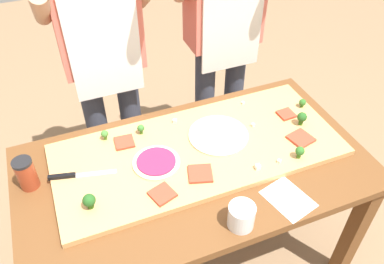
{
  "coord_description": "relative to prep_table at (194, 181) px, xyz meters",
  "views": [
    {
      "loc": [
        -0.44,
        -1.07,
        1.99
      ],
      "look_at": [
        0.02,
        0.09,
        0.87
      ],
      "focal_mm": 36.74,
      "sensor_mm": 36.0,
      "label": 1
    }
  ],
  "objects": [
    {
      "name": "cheese_crumble_b",
      "position": [
        0.33,
        -0.14,
        0.14
      ],
      "size": [
        0.02,
        0.02,
        0.01
      ],
      "primitive_type": "cube",
      "rotation": [
        0.0,
        0.0,
        0.5
      ],
      "color": "white",
      "rests_on": "cutting_board"
    },
    {
      "name": "pizza_slice_near_right",
      "position": [
        -0.01,
        -0.08,
        0.14
      ],
      "size": [
        0.12,
        0.12,
        0.01
      ],
      "primitive_type": "cube",
      "rotation": [
        0.0,
        0.0,
        -0.3
      ],
      "color": "#BC3D28",
      "rests_on": "cutting_board"
    },
    {
      "name": "broccoli_floret_center_right",
      "position": [
        -0.16,
        0.25,
        0.16
      ],
      "size": [
        0.03,
        0.03,
        0.05
      ],
      "color": "#3F7220",
      "rests_on": "cutting_board"
    },
    {
      "name": "broccoli_floret_back_left",
      "position": [
        -0.32,
        0.28,
        0.16
      ],
      "size": [
        0.03,
        0.03,
        0.05
      ],
      "color": "#487A23",
      "rests_on": "cutting_board"
    },
    {
      "name": "pizza_slice_center",
      "position": [
        0.53,
        0.12,
        0.14
      ],
      "size": [
        0.08,
        0.08,
        0.01
      ],
      "primitive_type": "cube",
      "rotation": [
        0.0,
        0.0,
        0.05
      ],
      "color": "#BC3D28",
      "rests_on": "cutting_board"
    },
    {
      "name": "broccoli_floret_front_right",
      "position": [
        0.42,
        -0.15,
        0.17
      ],
      "size": [
        0.04,
        0.04,
        0.06
      ],
      "color": "#366618",
      "rests_on": "cutting_board"
    },
    {
      "name": "cheese_crumble_a",
      "position": [
        0.01,
        0.27,
        0.14
      ],
      "size": [
        0.02,
        0.02,
        0.02
      ],
      "primitive_type": "cube",
      "rotation": [
        0.0,
        0.0,
        1.03
      ],
      "color": "white",
      "rests_on": "cutting_board"
    },
    {
      "name": "cook_left",
      "position": [
        -0.21,
        0.7,
        0.34
      ],
      "size": [
        0.54,
        0.39,
        1.67
      ],
      "color": "#333847",
      "rests_on": "ground"
    },
    {
      "name": "ground_plane",
      "position": [
        0.0,
        0.0,
        -0.66
      ],
      "size": [
        8.0,
        8.0,
        0.0
      ],
      "primitive_type": "plane",
      "color": "#896B4C"
    },
    {
      "name": "broccoli_floret_center_left",
      "position": [
        0.55,
        0.04,
        0.17
      ],
      "size": [
        0.05,
        0.05,
        0.07
      ],
      "color": "#2C5915",
      "rests_on": "cutting_board"
    },
    {
      "name": "sauce_jar",
      "position": [
        -0.66,
        0.15,
        0.17
      ],
      "size": [
        0.08,
        0.08,
        0.14
      ],
      "color": "#99381E",
      "rests_on": "prep_table"
    },
    {
      "name": "pizza_slice_far_right",
      "position": [
        -0.19,
        -0.12,
        0.14
      ],
      "size": [
        0.11,
        0.11,
        0.01
      ],
      "primitive_type": "cube",
      "rotation": [
        0.0,
        0.0,
        0.31
      ],
      "color": "#BC3D28",
      "rests_on": "cutting_board"
    },
    {
      "name": "pizza_slice_near_left",
      "position": [
        -0.25,
        0.22,
        0.14
      ],
      "size": [
        0.09,
        0.09,
        0.01
      ],
      "primitive_type": "cube",
      "rotation": [
        0.0,
        0.0,
        -0.07
      ],
      "color": "#BC3D28",
      "rests_on": "cutting_board"
    },
    {
      "name": "recipe_note",
      "position": [
        0.28,
        -0.31,
        0.1
      ],
      "size": [
        0.19,
        0.22,
        0.0
      ],
      "primitive_type": "cube",
      "rotation": [
        0.0,
        0.0,
        0.25
      ],
      "color": "white",
      "rests_on": "prep_table"
    },
    {
      "name": "pizza_whole_beet_magenta",
      "position": [
        -0.16,
        0.05,
        0.14
      ],
      "size": [
        0.2,
        0.2,
        0.02
      ],
      "color": "beige",
      "rests_on": "cutting_board"
    },
    {
      "name": "cheese_crumble_c",
      "position": [
        0.23,
        -0.14,
        0.14
      ],
      "size": [
        0.02,
        0.02,
        0.02
      ],
      "primitive_type": "cube",
      "rotation": [
        0.0,
        0.0,
        1.53
      ],
      "color": "white",
      "rests_on": "cutting_board"
    },
    {
      "name": "cook_right",
      "position": [
        0.46,
        0.7,
        0.34
      ],
      "size": [
        0.54,
        0.39,
        1.67
      ],
      "color": "#333847",
      "rests_on": "ground"
    },
    {
      "name": "broccoli_floret_front_mid",
      "position": [
        0.64,
        0.15,
        0.15
      ],
      "size": [
        0.03,
        0.03,
        0.04
      ],
      "color": "#366618",
      "rests_on": "cutting_board"
    },
    {
      "name": "chefs_knife",
      "position": [
        -0.5,
        0.11,
        0.14
      ],
      "size": [
        0.27,
        0.08,
        0.02
      ],
      "color": "#B7BABF",
      "rests_on": "cutting_board"
    },
    {
      "name": "cheese_crumble_d",
      "position": [
        0.34,
        0.11,
        0.14
      ],
      "size": [
        0.02,
        0.02,
        0.02
      ],
      "primitive_type": "cube",
      "rotation": [
        0.0,
        0.0,
        0.29
      ],
      "color": "silver",
      "rests_on": "cutting_board"
    },
    {
      "name": "prep_table",
      "position": [
        0.0,
        0.0,
        0.0
      ],
      "size": [
        1.5,
        0.83,
        0.76
      ],
      "color": "brown",
      "rests_on": "ground"
    },
    {
      "name": "cheese_crumble_e",
      "position": [
        0.37,
        0.28,
        0.14
      ],
      "size": [
        0.02,
        0.02,
        0.01
      ],
      "primitive_type": "cube",
      "rotation": [
        0.0,
        0.0,
        0.25
      ],
      "color": "silver",
      "rests_on": "cutting_board"
    },
    {
      "name": "pizza_whole_white_garlic",
      "position": [
        0.16,
        0.11,
        0.14
      ],
      "size": [
        0.27,
        0.27,
        0.02
      ],
      "color": "beige",
      "rests_on": "cutting_board"
    },
    {
      "name": "flour_cup",
      "position": [
        0.05,
        -0.34,
        0.15
      ],
      "size": [
        0.1,
        0.1,
        0.1
      ],
      "color": "white",
      "rests_on": "prep_table"
    },
    {
      "name": "pizza_slice_far_left",
      "position": [
        0.5,
        -0.05,
        0.14
      ],
      "size": [
        0.12,
        0.12,
        0.01
      ],
      "primitive_type": "cube",
      "rotation": [
        0.0,
        0.0,
        0.23
      ],
      "color": "#BC3D28",
      "rests_on": "cutting_board"
    },
    {
      "name": "cutting_board",
      "position": [
        0.05,
        0.07,
        0.12
      ],
      "size": [
        1.26,
        0.54,
        0.03
      ],
      "primitive_type": "cube",
      "color": "tan",
      "rests_on": "prep_table"
    },
    {
      "name": "broccoli_floret_back_mid",
      "position": [
        -0.46,
        -0.08,
        0.17
      ],
      "size": [
        0.05,
        0.05,
        0.07
      ],
      "color": "#2C5915",
      "rests_on": "cutting_board"
    }
  ]
}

